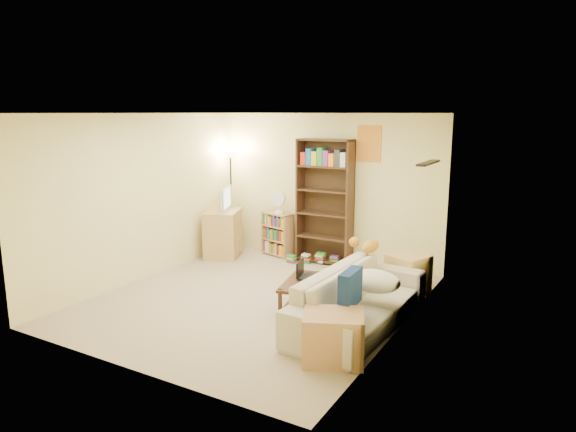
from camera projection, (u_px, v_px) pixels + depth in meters
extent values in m
plane|color=#C5AD94|center=(256.00, 299.00, 7.01)|extent=(4.50, 4.50, 0.00)
cube|color=beige|center=(328.00, 188.00, 8.68)|extent=(4.00, 0.04, 2.50)
cube|color=beige|center=(124.00, 248.00, 4.85)|extent=(4.00, 0.04, 2.50)
cube|color=beige|center=(144.00, 197.00, 7.74)|extent=(0.04, 4.50, 2.50)
cube|color=beige|center=(403.00, 226.00, 5.79)|extent=(0.04, 4.50, 2.50)
cube|color=white|center=(254.00, 113.00, 6.52)|extent=(4.00, 4.50, 0.04)
cube|color=red|center=(369.00, 144.00, 8.17)|extent=(0.40, 0.02, 0.58)
cube|color=black|center=(429.00, 163.00, 6.82)|extent=(0.12, 0.80, 0.03)
imported|color=beige|center=(359.00, 299.00, 6.09)|extent=(2.37, 1.11, 0.67)
cube|color=navy|center=(350.00, 288.00, 5.57)|extent=(0.15, 0.44, 0.39)
ellipsoid|color=silver|center=(375.00, 281.00, 6.00)|extent=(0.61, 0.44, 0.26)
ellipsoid|color=orange|center=(370.00, 246.00, 6.87)|extent=(0.42, 0.21, 0.17)
sphere|color=orange|center=(354.00, 242.00, 6.99)|extent=(0.14, 0.14, 0.14)
cube|color=#412319|center=(305.00, 283.00, 6.55)|extent=(0.68, 0.98, 0.04)
cube|color=#412319|center=(305.00, 305.00, 6.61)|extent=(0.64, 0.93, 0.03)
cube|color=#412319|center=(280.00, 305.00, 6.28)|extent=(0.04, 0.04, 0.40)
cube|color=#412319|center=(313.00, 309.00, 6.16)|extent=(0.04, 0.04, 0.40)
cube|color=#412319|center=(298.00, 285.00, 7.01)|extent=(0.04, 0.04, 0.40)
cube|color=#412319|center=(328.00, 288.00, 6.89)|extent=(0.04, 0.04, 0.40)
imported|color=black|center=(310.00, 277.00, 6.66)|extent=(0.35, 0.24, 0.03)
cube|color=white|center=(300.00, 268.00, 6.68)|extent=(0.08, 0.29, 0.20)
imported|color=silver|center=(307.00, 284.00, 6.29)|extent=(0.12, 0.12, 0.09)
cube|color=black|center=(318.00, 274.00, 6.79)|extent=(0.12, 0.16, 0.02)
cube|color=tan|center=(223.00, 233.00, 9.07)|extent=(0.80, 0.92, 0.82)
imported|color=black|center=(222.00, 199.00, 8.95)|extent=(0.79, 0.62, 0.41)
cube|color=#3E2418|center=(325.00, 202.00, 8.53)|extent=(0.94, 0.32, 2.09)
cube|color=tan|center=(278.00, 234.00, 9.11)|extent=(0.64, 0.39, 0.77)
cylinder|color=white|center=(279.00, 212.00, 8.99)|extent=(0.15, 0.15, 0.04)
cylinder|color=white|center=(279.00, 207.00, 8.97)|extent=(0.02, 0.02, 0.15)
cylinder|color=white|center=(278.00, 198.00, 8.91)|extent=(0.27, 0.06, 0.27)
cylinder|color=black|center=(232.00, 249.00, 9.55)|extent=(0.27, 0.27, 0.03)
cylinder|color=black|center=(231.00, 204.00, 9.38)|extent=(0.03, 0.03, 1.73)
cone|color=#F8EFC2|center=(230.00, 155.00, 9.20)|extent=(0.31, 0.31, 0.14)
cube|color=tan|center=(408.00, 274.00, 7.21)|extent=(0.63, 0.63, 0.55)
cube|color=#AF7C55|center=(333.00, 337.00, 5.24)|extent=(0.77, 0.72, 0.51)
cube|color=red|center=(292.00, 259.00, 8.70)|extent=(0.16, 0.12, 0.14)
cube|color=#1966B2|center=(306.00, 259.00, 8.67)|extent=(0.16, 0.12, 0.16)
cube|color=gold|center=(321.00, 258.00, 8.64)|extent=(0.16, 0.12, 0.19)
cube|color=#268C33|center=(335.00, 260.00, 8.62)|extent=(0.16, 0.12, 0.15)
cube|color=#7F338C|center=(350.00, 260.00, 8.59)|extent=(0.16, 0.12, 0.18)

